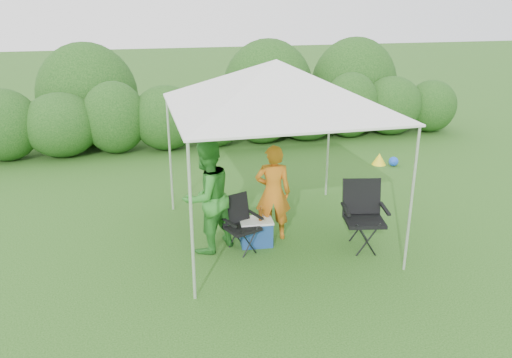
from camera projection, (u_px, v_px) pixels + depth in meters
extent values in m
plane|color=#30611E|center=(283.00, 249.00, 7.71)|extent=(70.00, 70.00, 0.00)
ellipsoid|color=#255219|center=(4.00, 125.00, 11.73)|extent=(1.65, 1.40, 1.73)
cylinder|color=#382616|center=(9.00, 154.00, 11.97)|extent=(0.12, 0.12, 0.30)
ellipsoid|color=#255219|center=(61.00, 125.00, 12.04)|extent=(1.80, 1.53, 1.57)
cylinder|color=#382616|center=(64.00, 150.00, 12.26)|extent=(0.12, 0.12, 0.30)
ellipsoid|color=#255219|center=(114.00, 118.00, 12.30)|extent=(1.58, 1.34, 1.80)
cylinder|color=#382616|center=(117.00, 147.00, 12.55)|extent=(0.12, 0.12, 0.30)
ellipsoid|color=#255219|center=(166.00, 118.00, 12.61)|extent=(1.72, 1.47, 1.65)
cylinder|color=#382616|center=(168.00, 144.00, 12.84)|extent=(0.12, 0.12, 0.30)
ellipsoid|color=#255219|center=(215.00, 118.00, 12.93)|extent=(1.50, 1.28, 1.50)
cylinder|color=#382616|center=(216.00, 140.00, 13.13)|extent=(0.12, 0.12, 0.30)
ellipsoid|color=#255219|center=(262.00, 111.00, 13.18)|extent=(1.65, 1.40, 1.73)
cylinder|color=#382616|center=(262.00, 137.00, 13.42)|extent=(0.12, 0.12, 0.30)
ellipsoid|color=#255219|center=(307.00, 112.00, 13.50)|extent=(1.80, 1.53, 1.57)
cylinder|color=#382616|center=(306.00, 134.00, 13.72)|extent=(0.12, 0.12, 0.30)
ellipsoid|color=#255219|center=(351.00, 105.00, 13.75)|extent=(1.57, 1.34, 1.80)
cylinder|color=#382616|center=(349.00, 132.00, 14.01)|extent=(0.12, 0.12, 0.30)
ellipsoid|color=#255219|center=(392.00, 106.00, 14.07)|extent=(1.72, 1.47, 1.65)
cylinder|color=#382616|center=(389.00, 129.00, 14.30)|extent=(0.12, 0.12, 0.30)
ellipsoid|color=#255219|center=(431.00, 106.00, 14.39)|extent=(1.50, 1.28, 1.50)
cylinder|color=#382616|center=(428.00, 126.00, 14.59)|extent=(0.12, 0.12, 0.30)
cylinder|color=silver|center=(192.00, 224.00, 6.10)|extent=(0.04, 0.04, 2.10)
cylinder|color=silver|center=(411.00, 202.00, 6.79)|extent=(0.04, 0.04, 2.10)
cylinder|color=silver|center=(170.00, 155.00, 8.83)|extent=(0.04, 0.04, 2.10)
cylinder|color=silver|center=(328.00, 144.00, 9.53)|extent=(0.04, 0.04, 2.10)
cube|color=white|center=(276.00, 108.00, 7.45)|extent=(3.10, 3.10, 0.03)
pyramid|color=white|center=(276.00, 83.00, 7.33)|extent=(3.10, 3.10, 0.70)
cube|color=black|center=(364.00, 221.00, 7.60)|extent=(0.67, 0.64, 0.06)
cube|color=black|center=(362.00, 196.00, 7.73)|extent=(0.59, 0.27, 0.55)
cube|color=black|center=(346.00, 209.00, 7.53)|extent=(0.16, 0.49, 0.03)
cube|color=black|center=(385.00, 208.00, 7.55)|extent=(0.16, 0.49, 0.03)
cylinder|color=black|center=(351.00, 242.00, 7.44)|extent=(0.03, 0.03, 0.46)
cylinder|color=black|center=(383.00, 241.00, 7.46)|extent=(0.03, 0.03, 0.46)
cylinder|color=black|center=(344.00, 228.00, 7.90)|extent=(0.03, 0.03, 0.46)
cylinder|color=black|center=(375.00, 227.00, 7.92)|extent=(0.03, 0.03, 0.46)
cube|color=black|center=(242.00, 228.00, 7.56)|extent=(0.59, 0.57, 0.04)
cube|color=black|center=(235.00, 209.00, 7.63)|extent=(0.48, 0.28, 0.45)
cube|color=black|center=(229.00, 222.00, 7.38)|extent=(0.18, 0.39, 0.03)
cube|color=black|center=(255.00, 215.00, 7.64)|extent=(0.18, 0.39, 0.03)
cylinder|color=black|center=(239.00, 248.00, 7.37)|extent=(0.02, 0.02, 0.38)
cylinder|color=black|center=(260.00, 241.00, 7.58)|extent=(0.02, 0.02, 0.38)
cylinder|color=black|center=(225.00, 238.00, 7.67)|extent=(0.02, 0.02, 0.38)
cylinder|color=black|center=(246.00, 231.00, 7.89)|extent=(0.02, 0.02, 0.38)
imported|color=#CE6917|center=(273.00, 193.00, 7.86)|extent=(0.64, 0.50, 1.55)
imported|color=#2F822A|center=(207.00, 197.00, 7.44)|extent=(1.06, 1.00, 1.74)
cube|color=navy|center=(256.00, 233.00, 7.81)|extent=(0.51, 0.39, 0.39)
cube|color=silver|center=(256.00, 221.00, 7.74)|extent=(0.54, 0.41, 0.03)
cylinder|color=#592D0C|center=(260.00, 214.00, 7.68)|extent=(0.06, 0.06, 0.23)
cone|color=yellow|center=(379.00, 159.00, 11.65)|extent=(0.33, 0.33, 0.27)
sphere|color=blue|center=(394.00, 161.00, 11.55)|extent=(0.22, 0.22, 0.22)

